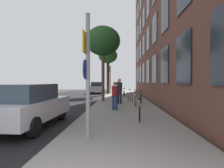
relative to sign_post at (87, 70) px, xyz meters
name	(u,v)px	position (x,y,z in m)	size (l,w,h in m)	color
ground_plane	(86,99)	(-2.31, 12.28, -2.06)	(41.80, 41.80, 0.00)	#332D28
road_asphalt	(65,99)	(-4.41, 12.28, -2.05)	(7.00, 38.00, 0.01)	black
sidewalk	(123,99)	(1.19, 12.28, -2.00)	(4.20, 38.00, 0.12)	gray
building_facade	(151,12)	(3.78, 11.78, 5.98)	(0.56, 27.00, 16.01)	brown
sign_post	(87,70)	(0.00, 0.00, 0.00)	(0.15, 0.60, 3.54)	gray
traffic_light	(109,74)	(-0.55, 20.40, 0.65)	(0.43, 0.24, 3.79)	black
tree_near	(103,41)	(-0.45, 9.78, 2.93)	(2.81, 2.81, 6.10)	brown
tree_far	(108,56)	(-0.66, 18.91, 2.98)	(2.49, 2.49, 6.10)	#4C3823
bicycle_0	(140,111)	(1.76, 2.57, -1.58)	(0.42, 1.63, 0.92)	black
bicycle_1	(135,100)	(1.95, 7.24, -1.58)	(0.42, 1.62, 0.92)	black
bicycle_2	(141,98)	(2.52, 8.65, -1.57)	(0.43, 1.65, 0.93)	black
bicycle_3	(130,96)	(1.73, 10.10, -1.56)	(0.55, 1.73, 0.97)	black
bicycle_4	(137,94)	(2.62, 12.54, -1.59)	(0.49, 1.68, 0.90)	black
bicycle_5	(124,93)	(1.35, 14.25, -1.58)	(0.42, 1.60, 0.92)	black
pedestrian_0	(115,94)	(0.64, 5.15, -1.03)	(0.50, 0.50, 1.59)	navy
pedestrian_1	(119,89)	(0.89, 8.03, -0.90)	(0.48, 0.48, 1.82)	#26262D
pedestrian_2	(118,87)	(0.75, 16.27, -0.99)	(0.47, 0.47, 1.66)	maroon
car_0	(28,105)	(-2.54, 1.57, -1.21)	(2.02, 4.20, 1.62)	silver
car_1	(97,87)	(-2.38, 21.52, -1.21)	(1.96, 4.47, 1.62)	#B7B7BC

